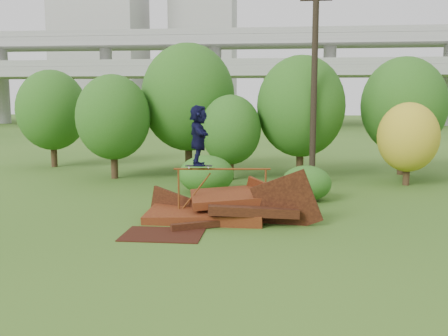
# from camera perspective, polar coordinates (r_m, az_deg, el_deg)

# --- Properties ---
(ground) EXTENTS (240.00, 240.00, 0.00)m
(ground) POSITION_cam_1_polar(r_m,az_deg,el_deg) (15.06, 2.24, -7.11)
(ground) COLOR #2D5116
(ground) RESTS_ON ground
(scrap_pile) EXTENTS (5.81, 3.34, 2.25)m
(scrap_pile) POSITION_cam_1_polar(r_m,az_deg,el_deg) (16.31, 0.13, -4.63)
(scrap_pile) COLOR #49160D
(scrap_pile) RESTS_ON ground
(grind_rail) EXTENTS (3.13, 0.36, 1.68)m
(grind_rail) POSITION_cam_1_polar(r_m,az_deg,el_deg) (16.21, -0.22, -1.50)
(grind_rail) COLOR brown
(grind_rail) RESTS_ON ground
(skateboard) EXTENTS (0.88, 0.31, 0.09)m
(skateboard) POSITION_cam_1_polar(r_m,az_deg,el_deg) (16.17, -2.90, 0.25)
(skateboard) COLOR black
(skateboard) RESTS_ON grind_rail
(skater) EXTENTS (0.88, 1.87, 1.94)m
(skater) POSITION_cam_1_polar(r_m,az_deg,el_deg) (16.07, -2.93, 3.75)
(skater) COLOR black
(skater) RESTS_ON skateboard
(flat_plate) EXTENTS (2.30, 1.64, 0.03)m
(flat_plate) POSITION_cam_1_polar(r_m,az_deg,el_deg) (14.63, -7.00, -7.55)
(flat_plate) COLOR black
(flat_plate) RESTS_ON ground
(tree_0) EXTENTS (3.64, 3.64, 5.14)m
(tree_0) POSITION_cam_1_polar(r_m,az_deg,el_deg) (25.20, -12.57, 5.68)
(tree_0) COLOR black
(tree_0) RESTS_ON ground
(tree_1) EXTENTS (4.92, 4.92, 6.85)m
(tree_1) POSITION_cam_1_polar(r_m,az_deg,el_deg) (26.64, -4.12, 8.04)
(tree_1) COLOR black
(tree_1) RESTS_ON ground
(tree_2) EXTENTS (2.94, 2.94, 4.14)m
(tree_2) POSITION_cam_1_polar(r_m,az_deg,el_deg) (24.23, 0.77, 4.39)
(tree_2) COLOR black
(tree_2) RESTS_ON ground
(tree_3) EXTENTS (4.39, 4.39, 6.09)m
(tree_3) POSITION_cam_1_polar(r_m,az_deg,el_deg) (25.31, 8.78, 6.97)
(tree_3) COLOR black
(tree_3) RESTS_ON ground
(tree_4) EXTENTS (2.74, 2.74, 3.78)m
(tree_4) POSITION_cam_1_polar(r_m,az_deg,el_deg) (24.12, 20.30, 3.31)
(tree_4) COLOR black
(tree_4) RESTS_ON ground
(tree_5) EXTENTS (4.34, 4.34, 6.10)m
(tree_5) POSITION_cam_1_polar(r_m,az_deg,el_deg) (27.50, 19.83, 6.73)
(tree_5) COLOR black
(tree_5) RESTS_ON ground
(tree_6) EXTENTS (4.02, 4.02, 5.61)m
(tree_6) POSITION_cam_1_polar(r_m,az_deg,el_deg) (30.64, -19.06, 6.26)
(tree_6) COLOR black
(tree_6) RESTS_ON ground
(shrub_left) EXTENTS (2.31, 2.13, 1.60)m
(shrub_left) POSITION_cam_1_polar(r_m,az_deg,el_deg) (20.77, -2.03, -0.74)
(shrub_left) COLOR #1F4312
(shrub_left) RESTS_ON ground
(shrub_right) EXTENTS (1.94, 1.78, 1.37)m
(shrub_right) POSITION_cam_1_polar(r_m,az_deg,el_deg) (19.49, 9.38, -1.73)
(shrub_right) COLOR #1F4312
(shrub_right) RESTS_ON ground
(utility_pole) EXTENTS (1.40, 0.28, 8.97)m
(utility_pole) POSITION_cam_1_polar(r_m,az_deg,el_deg) (23.07, 10.26, 9.35)
(utility_pole) COLOR black
(utility_pole) RESTS_ON ground
(freeway_overpass) EXTENTS (160.00, 15.00, 13.70)m
(freeway_overpass) POSITION_cam_1_polar(r_m,az_deg,el_deg) (77.72, 5.46, 12.46)
(freeway_overpass) COLOR gray
(freeway_overpass) RESTS_ON ground
(building_left) EXTENTS (18.00, 16.00, 35.00)m
(building_left) POSITION_cam_1_polar(r_m,az_deg,el_deg) (117.04, -13.86, 14.20)
(building_left) COLOR #9E9E99
(building_left) RESTS_ON ground
(building_right) EXTENTS (14.00, 14.00, 28.00)m
(building_right) POSITION_cam_1_polar(r_m,az_deg,el_deg) (118.19, -2.27, 12.64)
(building_right) COLOR #9E9E99
(building_right) RESTS_ON ground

